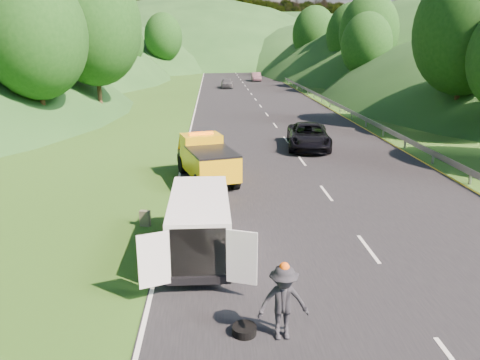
{
  "coord_description": "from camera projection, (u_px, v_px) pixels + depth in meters",
  "views": [
    {
      "loc": [
        -2.12,
        -16.04,
        6.68
      ],
      "look_at": [
        -1.07,
        2.02,
        1.3
      ],
      "focal_mm": 35.0,
      "sensor_mm": 36.0,
      "label": 1
    }
  ],
  "objects": [
    {
      "name": "dist_car_b",
      "position": [
        256.0,
        81.0,
        81.81
      ],
      "size": [
        1.53,
        4.38,
        1.44
      ],
      "primitive_type": "imported",
      "color": "brown",
      "rests_on": "ground"
    },
    {
      "name": "passing_suv",
      "position": [
        308.0,
        148.0,
        30.4
      ],
      "size": [
        3.31,
        5.95,
        1.57
      ],
      "primitive_type": "imported",
      "rotation": [
        0.0,
        0.0,
        -0.13
      ],
      "color": "black",
      "rests_on": "ground"
    },
    {
      "name": "road_surface",
      "position": [
        255.0,
        99.0,
        55.81
      ],
      "size": [
        14.0,
        200.0,
        0.02
      ],
      "primitive_type": "cube",
      "color": "black",
      "rests_on": "ground"
    },
    {
      "name": "tow_truck",
      "position": [
        206.0,
        159.0,
        23.07
      ],
      "size": [
        3.27,
        5.62,
        2.28
      ],
      "rotation": [
        0.0,
        0.0,
        0.27
      ],
      "color": "black",
      "rests_on": "ground"
    },
    {
      "name": "dist_car_a",
      "position": [
        227.0,
        88.0,
        69.47
      ],
      "size": [
        1.7,
        4.21,
        1.44
      ],
      "primitive_type": "imported",
      "color": "#46474B",
      "rests_on": "ground"
    },
    {
      "name": "ground",
      "position": [
        272.0,
        228.0,
        17.37
      ],
      "size": [
        320.0,
        320.0,
        0.0
      ],
      "primitive_type": "plane",
      "color": "#38661E",
      "rests_on": "ground"
    },
    {
      "name": "tree_line_right",
      "position": [
        367.0,
        84.0,
        76.07
      ],
      "size": [
        14.0,
        140.0,
        14.0
      ],
      "primitive_type": null,
      "color": "#204D16",
      "rests_on": "ground"
    },
    {
      "name": "woman",
      "position": [
        183.0,
        232.0,
        17.05
      ],
      "size": [
        0.51,
        0.63,
        1.57
      ],
      "primitive_type": "imported",
      "rotation": [
        0.0,
        0.0,
        1.4
      ],
      "color": "white",
      "rests_on": "ground"
    },
    {
      "name": "worker",
      "position": [
        282.0,
        338.0,
        10.95
      ],
      "size": [
        1.23,
        0.76,
        1.84
      ],
      "primitive_type": "imported",
      "rotation": [
        0.0,
        0.0,
        0.07
      ],
      "color": "black",
      "rests_on": "ground"
    },
    {
      "name": "hills_backdrop",
      "position": [
        239.0,
        63.0,
        146.63
      ],
      "size": [
        201.0,
        288.6,
        44.0
      ],
      "primitive_type": null,
      "color": "#2D5B23",
      "rests_on": "ground"
    },
    {
      "name": "guardrail",
      "position": [
        298.0,
        89.0,
        68.19
      ],
      "size": [
        0.06,
        140.0,
        1.52
      ],
      "primitive_type": "cube",
      "color": "gray",
      "rests_on": "ground"
    },
    {
      "name": "tree_line_left",
      "position": [
        105.0,
        85.0,
        73.73
      ],
      "size": [
        14.0,
        140.0,
        14.0
      ],
      "primitive_type": null,
      "color": "#204D16",
      "rests_on": "ground"
    },
    {
      "name": "child",
      "position": [
        191.0,
        248.0,
        15.72
      ],
      "size": [
        0.55,
        0.49,
        0.94
      ],
      "primitive_type": "imported",
      "rotation": [
        0.0,
        0.0,
        -0.36
      ],
      "color": "#CCC26C",
      "rests_on": "ground"
    },
    {
      "name": "dist_car_d",
      "position": [
        227.0,
        69.0,
        119.19
      ],
      "size": [
        1.7,
        4.21,
        1.44
      ],
      "primitive_type": "imported",
      "color": "#48477D",
      "rests_on": "ground"
    },
    {
      "name": "suitcase",
      "position": [
        145.0,
        218.0,
        17.53
      ],
      "size": [
        0.42,
        0.3,
        0.6
      ],
      "primitive_type": "cube",
      "rotation": [
        0.0,
        0.0,
        -0.26
      ],
      "color": "#625F49",
      "rests_on": "ground"
    },
    {
      "name": "white_van",
      "position": [
        200.0,
        221.0,
        14.97
      ],
      "size": [
        3.12,
        5.69,
        2.02
      ],
      "rotation": [
        0.0,
        0.0,
        0.01
      ],
      "color": "black",
      "rests_on": "ground"
    },
    {
      "name": "dist_car_c",
      "position": [
        241.0,
        71.0,
        107.87
      ],
      "size": [
        1.98,
        4.87,
        1.41
      ],
      "primitive_type": "imported",
      "color": "#A0506D",
      "rests_on": "ground"
    },
    {
      "name": "spare_tire",
      "position": [
        244.0,
        334.0,
        11.09
      ],
      "size": [
        0.58,
        0.58,
        0.2
      ],
      "primitive_type": "cylinder",
      "color": "black",
      "rests_on": "ground"
    }
  ]
}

